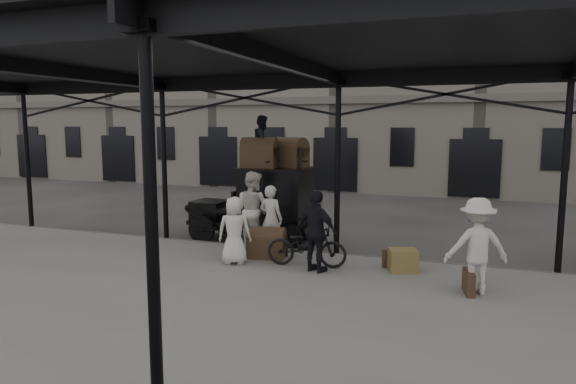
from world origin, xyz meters
name	(u,v)px	position (x,y,z in m)	size (l,w,h in m)	color
ground	(313,281)	(0.00, 0.00, 0.00)	(120.00, 120.00, 0.00)	#383533
platform	(280,309)	(0.00, -2.00, 0.07)	(28.00, 8.00, 0.15)	slate
canopy	(285,54)	(0.00, -1.72, 4.60)	(22.50, 9.00, 4.74)	black
building_frontage	(415,54)	(0.00, 18.00, 7.00)	(64.00, 8.00, 14.00)	slate
taxi	(266,201)	(-2.34, 3.01, 1.20)	(3.65, 1.55, 2.18)	black
porter_left	(271,219)	(-1.59, 1.51, 1.01)	(0.63, 0.41, 1.72)	beige
porter_midleft	(253,210)	(-2.21, 1.80, 1.16)	(0.98, 0.76, 2.02)	silver
porter_centre	(234,230)	(-1.99, 0.24, 0.94)	(0.77, 0.50, 1.58)	silver
porter_official	(317,232)	(0.00, 0.24, 1.05)	(1.06, 0.44, 1.80)	black
porter_right	(477,246)	(3.29, -0.11, 1.08)	(1.20, 0.69, 1.86)	silver
bicycle	(307,246)	(-0.33, 0.58, 0.63)	(0.64, 1.83, 0.96)	black
porter_roof	(263,141)	(-2.38, 2.91, 2.90)	(0.70, 0.55, 1.44)	black
steamer_trunk_roof_near	(259,155)	(-2.43, 2.76, 2.53)	(0.95, 0.58, 0.70)	#483321
steamer_trunk_roof_far	(290,155)	(-1.68, 3.21, 2.53)	(0.94, 0.58, 0.69)	#483321
steamer_trunk_platform	(267,245)	(-1.47, 0.97, 0.47)	(0.87, 0.53, 0.63)	#483321
wicker_hamper	(403,260)	(1.79, 0.91, 0.40)	(0.60, 0.45, 0.50)	olive
suitcase_upright	(469,282)	(3.17, -0.16, 0.38)	(0.15, 0.60, 0.45)	#483321
suitcase_flat	(396,259)	(1.59, 1.20, 0.35)	(0.60, 0.15, 0.40)	#483321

